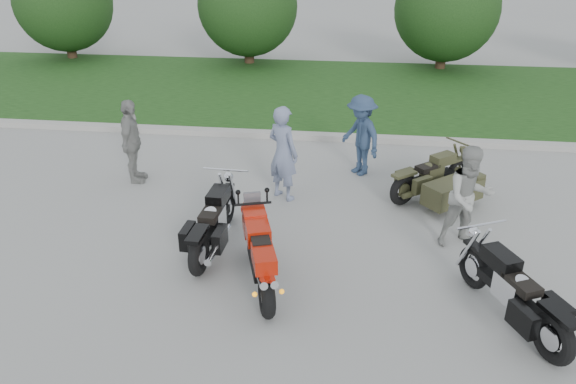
# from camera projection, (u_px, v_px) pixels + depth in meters

# --- Properties ---
(ground) EXTENTS (80.00, 80.00, 0.00)m
(ground) POSITION_uv_depth(u_px,v_px,m) (279.00, 273.00, 8.73)
(ground) COLOR #979792
(ground) RESTS_ON ground
(curb) EXTENTS (60.00, 0.30, 0.15)m
(curb) POSITION_uv_depth(u_px,v_px,m) (312.00, 136.00, 14.06)
(curb) COLOR #A4A19A
(curb) RESTS_ON ground
(grass_strip) EXTENTS (60.00, 8.00, 0.14)m
(grass_strip) POSITION_uv_depth(u_px,v_px,m) (323.00, 91.00, 17.77)
(grass_strip) COLOR #2E6021
(grass_strip) RESTS_ON ground
(tree_far_left) EXTENTS (3.60, 3.60, 4.00)m
(tree_far_left) POSITION_uv_depth(u_px,v_px,m) (64.00, 2.00, 20.94)
(tree_far_left) COLOR #3F2B1C
(tree_far_left) RESTS_ON ground
(tree_mid_left) EXTENTS (3.60, 3.60, 4.00)m
(tree_mid_left) POSITION_uv_depth(u_px,v_px,m) (248.00, 6.00, 20.17)
(tree_mid_left) COLOR #3F2B1C
(tree_mid_left) RESTS_ON ground
(tree_mid_right) EXTENTS (3.60, 3.60, 4.00)m
(tree_mid_right) POSITION_uv_depth(u_px,v_px,m) (447.00, 9.00, 19.39)
(tree_mid_right) COLOR #3F2B1C
(tree_mid_right) RESTS_ON ground
(sportbike_red) EXTENTS (0.81, 2.03, 0.99)m
(sportbike_red) POSITION_uv_depth(u_px,v_px,m) (260.00, 253.00, 8.16)
(sportbike_red) COLOR black
(sportbike_red) RESTS_ON ground
(cruiser_left) EXTENTS (0.41, 2.33, 0.89)m
(cruiser_left) POSITION_uv_depth(u_px,v_px,m) (213.00, 225.00, 9.19)
(cruiser_left) COLOR black
(cruiser_left) RESTS_ON ground
(cruiser_right) EXTENTS (1.13, 2.17, 0.90)m
(cruiser_right) POSITION_uv_depth(u_px,v_px,m) (516.00, 296.00, 7.45)
(cruiser_right) COLOR black
(cruiser_right) RESTS_ON ground
(cruiser_sidecar) EXTENTS (1.82, 1.84, 0.81)m
(cruiser_sidecar) POSITION_uv_depth(u_px,v_px,m) (442.00, 185.00, 10.73)
(cruiser_sidecar) COLOR black
(cruiser_sidecar) RESTS_ON ground
(person_stripe) EXTENTS (0.82, 0.76, 1.87)m
(person_stripe) POSITION_uv_depth(u_px,v_px,m) (283.00, 153.00, 10.73)
(person_stripe) COLOR slate
(person_stripe) RESTS_ON ground
(person_grey) EXTENTS (1.01, 0.89, 1.75)m
(person_grey) POSITION_uv_depth(u_px,v_px,m) (469.00, 197.00, 9.16)
(person_grey) COLOR #9A9B96
(person_grey) RESTS_ON ground
(person_denim) EXTENTS (1.20, 1.28, 1.74)m
(person_denim) POSITION_uv_depth(u_px,v_px,m) (361.00, 135.00, 11.82)
(person_denim) COLOR navy
(person_denim) RESTS_ON ground
(person_back) EXTENTS (0.56, 1.08, 1.75)m
(person_back) POSITION_uv_depth(u_px,v_px,m) (132.00, 142.00, 11.46)
(person_back) COLOR gray
(person_back) RESTS_ON ground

